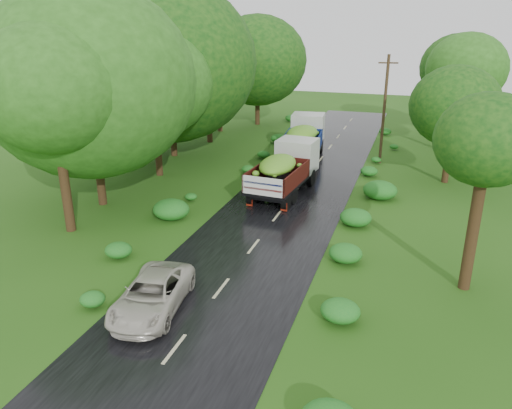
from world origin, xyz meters
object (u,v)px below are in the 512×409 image
at_px(truck_far, 304,136).
at_px(truck_near, 286,167).
at_px(car, 152,295).
at_px(utility_pole, 384,109).

bearing_deg(truck_far, truck_near, -90.49).
relative_size(truck_near, car, 1.55).
xyz_separation_m(truck_far, car, (-0.48, -22.06, -1.03)).
bearing_deg(utility_pole, truck_near, -128.35).
xyz_separation_m(car, utility_pole, (6.01, 22.53, 3.28)).
distance_m(truck_far, utility_pole, 5.99).
distance_m(truck_near, car, 14.13).
relative_size(truck_near, truck_far, 0.95).
xyz_separation_m(truck_near, truck_far, (-0.72, 8.01, 0.07)).
distance_m(car, utility_pole, 23.55).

